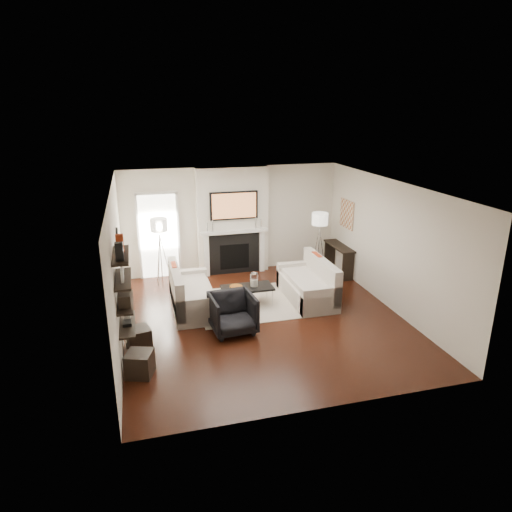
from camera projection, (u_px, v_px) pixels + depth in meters
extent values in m
plane|color=#33140B|center=(264.00, 318.00, 9.28)|extent=(6.00, 6.00, 0.00)
plane|color=white|center=(264.00, 186.00, 8.43)|extent=(6.00, 6.00, 0.00)
plane|color=silver|center=(232.00, 220.00, 11.61)|extent=(5.50, 0.00, 5.50)
plane|color=silver|center=(325.00, 324.00, 6.11)|extent=(5.50, 0.00, 5.50)
plane|color=silver|center=(117.00, 268.00, 8.19)|extent=(0.00, 6.00, 6.00)
plane|color=silver|center=(390.00, 245.00, 9.53)|extent=(0.00, 6.00, 6.00)
cube|color=silver|center=(233.00, 221.00, 11.49)|extent=(1.80, 0.25, 2.70)
cube|color=black|center=(234.00, 254.00, 11.63)|extent=(1.30, 0.02, 1.04)
cube|color=black|center=(235.00, 256.00, 11.65)|extent=(0.75, 0.02, 0.65)
cube|color=white|center=(207.00, 255.00, 11.42)|extent=(0.12, 0.08, 1.10)
cube|color=white|center=(262.00, 251.00, 11.77)|extent=(0.12, 0.08, 1.10)
cube|color=white|center=(235.00, 232.00, 11.40)|extent=(1.70, 0.18, 0.07)
cube|color=black|center=(234.00, 206.00, 11.21)|extent=(1.20, 0.06, 0.70)
cube|color=#BF723F|center=(234.00, 206.00, 11.18)|extent=(1.10, 0.00, 0.62)
cylinder|color=silver|center=(213.00, 226.00, 11.21)|extent=(0.04, 0.04, 0.30)
cylinder|color=silver|center=(207.00, 227.00, 11.19)|extent=(0.04, 0.04, 0.24)
cylinder|color=silver|center=(256.00, 223.00, 11.48)|extent=(0.04, 0.04, 0.30)
cylinder|color=silver|center=(261.00, 224.00, 11.52)|extent=(0.04, 0.04, 0.24)
cube|color=white|center=(159.00, 236.00, 11.23)|extent=(0.90, 0.02, 2.10)
cube|color=white|center=(139.00, 238.00, 11.10)|extent=(0.06, 0.06, 2.16)
cube|color=white|center=(178.00, 235.00, 11.33)|extent=(0.06, 0.06, 2.16)
cube|color=white|center=(156.00, 193.00, 10.87)|extent=(1.02, 0.06, 0.06)
cube|color=#B7A796|center=(257.00, 302.00, 10.03)|extent=(2.60, 2.00, 0.01)
cube|color=beige|center=(193.00, 300.00, 9.65)|extent=(0.85, 1.80, 0.42)
cube|color=beige|center=(176.00, 288.00, 9.47)|extent=(0.18, 1.80, 0.80)
cube|color=beige|center=(198.00, 312.00, 8.88)|extent=(0.85, 0.18, 0.60)
cube|color=beige|center=(188.00, 282.00, 10.37)|extent=(0.85, 0.18, 0.60)
cube|color=beige|center=(195.00, 288.00, 9.58)|extent=(0.63, 1.44, 0.10)
cube|color=#A63214|center=(174.00, 274.00, 9.68)|extent=(0.10, 0.42, 0.42)
cube|color=black|center=(177.00, 284.00, 9.13)|extent=(0.10, 0.40, 0.40)
cube|color=beige|center=(307.00, 290.00, 10.14)|extent=(0.85, 1.80, 0.42)
cube|color=beige|center=(321.00, 276.00, 10.12)|extent=(0.18, 1.80, 0.80)
cube|color=beige|center=(321.00, 301.00, 9.37)|extent=(0.85, 0.18, 0.60)
cube|color=beige|center=(295.00, 274.00, 10.86)|extent=(0.85, 0.18, 0.60)
cube|color=beige|center=(305.00, 280.00, 10.05)|extent=(0.63, 1.44, 0.10)
cube|color=#A63214|center=(317.00, 263.00, 10.33)|extent=(0.10, 0.42, 0.42)
cube|color=black|center=(327.00, 272.00, 9.79)|extent=(0.10, 0.40, 0.40)
cube|color=black|center=(247.00, 288.00, 9.79)|extent=(1.10, 0.55, 0.04)
cylinder|color=silver|center=(227.00, 303.00, 9.54)|extent=(0.02, 0.02, 0.38)
cylinder|color=silver|center=(272.00, 298.00, 9.78)|extent=(0.02, 0.02, 0.38)
cylinder|color=silver|center=(223.00, 295.00, 9.94)|extent=(0.02, 0.02, 0.38)
cylinder|color=silver|center=(267.00, 291.00, 10.18)|extent=(0.02, 0.02, 0.38)
cylinder|color=white|center=(254.00, 280.00, 9.78)|extent=(0.18, 0.18, 0.31)
cylinder|color=white|center=(254.00, 283.00, 9.80)|extent=(0.10, 0.10, 0.16)
cylinder|color=#A9611C|center=(236.00, 287.00, 9.72)|extent=(0.27, 0.27, 0.05)
imported|color=black|center=(233.00, 312.00, 8.63)|extent=(0.87, 0.82, 0.83)
cylinder|color=silver|center=(161.00, 259.00, 11.00)|extent=(0.02, 0.02, 1.20)
cylinder|color=white|center=(159.00, 225.00, 10.73)|extent=(0.40, 0.40, 0.30)
cylinder|color=silver|center=(166.00, 259.00, 11.03)|extent=(0.25, 0.02, 1.23)
cylinder|color=silver|center=(159.00, 258.00, 11.08)|extent=(0.14, 0.22, 1.23)
cylinder|color=silver|center=(159.00, 260.00, 10.90)|extent=(0.14, 0.22, 1.23)
cylinder|color=silver|center=(318.00, 252.00, 11.55)|extent=(0.02, 0.02, 1.20)
cylinder|color=white|center=(320.00, 219.00, 11.29)|extent=(0.40, 0.40, 0.30)
cylinder|color=silver|center=(322.00, 251.00, 11.58)|extent=(0.25, 0.02, 1.23)
cylinder|color=silver|center=(315.00, 251.00, 11.63)|extent=(0.14, 0.22, 1.23)
cylinder|color=silver|center=(318.00, 253.00, 11.45)|extent=(0.14, 0.22, 1.23)
cube|color=black|center=(339.00, 246.00, 11.55)|extent=(0.35, 1.20, 0.04)
cube|color=black|center=(348.00, 267.00, 11.16)|extent=(0.30, 0.04, 0.71)
cube|color=black|center=(330.00, 254.00, 12.17)|extent=(0.30, 0.04, 0.71)
cube|color=tan|center=(347.00, 214.00, 11.34)|extent=(0.03, 0.70, 0.70)
cube|color=black|center=(127.00, 324.00, 7.51)|extent=(0.25, 1.00, 0.03)
cube|color=black|center=(125.00, 302.00, 7.38)|extent=(0.25, 1.00, 0.04)
cube|color=black|center=(123.00, 279.00, 7.25)|extent=(0.25, 1.00, 0.04)
cube|color=black|center=(121.00, 255.00, 7.13)|extent=(0.25, 1.00, 0.04)
cube|color=black|center=(119.00, 252.00, 6.80)|extent=(0.12, 0.10, 0.28)
cube|color=#A63214|center=(120.00, 243.00, 7.22)|extent=(0.12, 0.10, 0.28)
cube|color=white|center=(122.00, 273.00, 7.14)|extent=(0.04, 0.30, 0.22)
cube|color=black|center=(122.00, 268.00, 7.44)|extent=(0.04, 0.22, 0.18)
cube|color=black|center=(124.00, 300.00, 7.17)|extent=(0.18, 0.25, 0.20)
cube|color=black|center=(125.00, 291.00, 7.61)|extent=(0.15, 0.12, 0.12)
cube|color=black|center=(127.00, 323.00, 7.46)|extent=(0.14, 0.20, 0.05)
cube|color=white|center=(127.00, 313.00, 7.66)|extent=(0.10, 0.10, 0.18)
cylinder|color=black|center=(117.00, 236.00, 8.91)|extent=(0.04, 0.34, 0.34)
cylinder|color=white|center=(119.00, 236.00, 8.91)|extent=(0.01, 0.29, 0.29)
cube|color=black|center=(139.00, 339.00, 8.07)|extent=(0.48, 0.48, 0.40)
cube|color=black|center=(140.00, 364.00, 7.29)|extent=(0.51, 0.51, 0.40)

